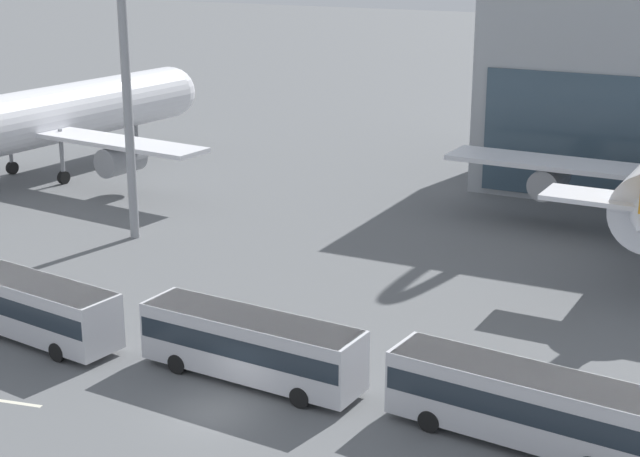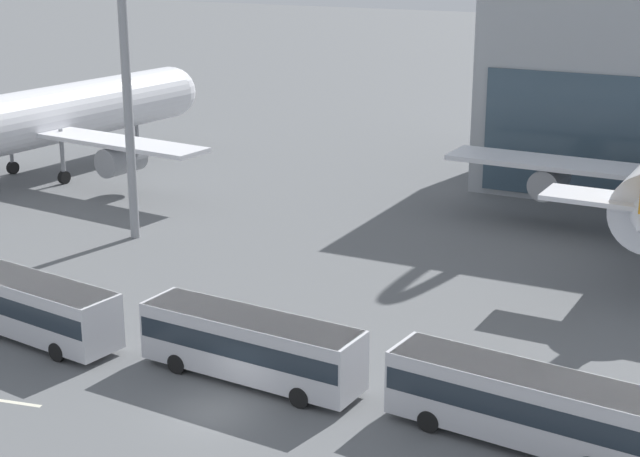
% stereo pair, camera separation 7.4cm
% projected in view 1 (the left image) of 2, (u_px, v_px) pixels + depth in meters
% --- Properties ---
extents(ground_plane, '(440.00, 440.00, 0.00)m').
position_uv_depth(ground_plane, '(216.00, 411.00, 44.03)').
color(ground_plane, slate).
extents(airliner_at_gate_near, '(36.19, 37.46, 14.32)m').
position_uv_depth(airliner_at_gate_near, '(41.00, 118.00, 84.36)').
color(airliner_at_gate_near, white).
rests_on(airliner_at_gate_near, ground_plane).
extents(shuttle_bus_2, '(11.60, 4.18, 3.25)m').
position_uv_depth(shuttle_bus_2, '(29.00, 304.00, 51.47)').
color(shuttle_bus_2, silver).
rests_on(shuttle_bus_2, ground_plane).
extents(shuttle_bus_3, '(11.48, 3.40, 3.25)m').
position_uv_depth(shuttle_bus_3, '(251.00, 343.00, 46.56)').
color(shuttle_bus_3, silver).
rests_on(shuttle_bus_3, ground_plane).
extents(shuttle_bus_4, '(11.54, 3.76, 3.25)m').
position_uv_depth(shuttle_bus_4, '(520.00, 400.00, 40.89)').
color(shuttle_bus_4, silver).
rests_on(shuttle_bus_4, ground_plane).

